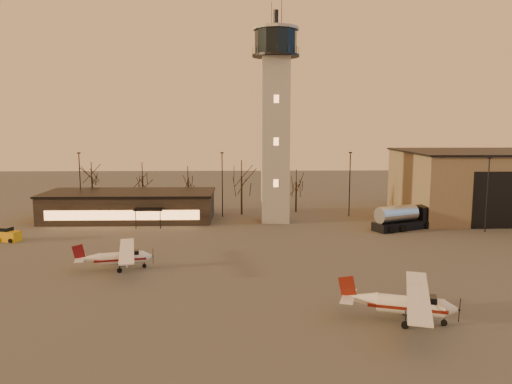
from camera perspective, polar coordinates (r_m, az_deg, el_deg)
The scene contains 10 objects.
ground at distance 45.94m, azimuth 4.55°, elevation -10.70°, with size 220.00×220.00×0.00m, color #4A4744.
control_tower at distance 73.46m, azimuth 2.24°, elevation 9.22°, with size 6.80×6.80×32.60m.
hangar at distance 87.83m, azimuth 26.16°, elevation 0.90°, with size 30.60×20.60×10.30m.
terminal at distance 78.24m, azimuth -14.22°, elevation -1.52°, with size 25.40×12.20×4.30m.
light_poles at distance 75.04m, azimuth 2.52°, elevation 0.83°, with size 58.50×12.25×10.14m.
tree_row at distance 83.40m, azimuth -7.65°, elevation 1.85°, with size 37.20×9.20×8.80m.
cessna_front at distance 39.43m, azimuth 17.38°, elevation -12.57°, with size 9.29×11.43×3.19m.
cessna_rear at distance 52.35m, azimuth -14.90°, elevation -7.50°, with size 8.23×10.33×2.85m.
fuel_truck at distance 72.06m, azimuth 16.49°, elevation -3.06°, with size 9.39×6.18×3.39m.
service_cart at distance 69.63m, azimuth -26.45°, elevation -4.51°, with size 3.07×2.41×1.75m.
Camera 1 is at (-4.67, -43.29, 14.64)m, focal length 35.00 mm.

